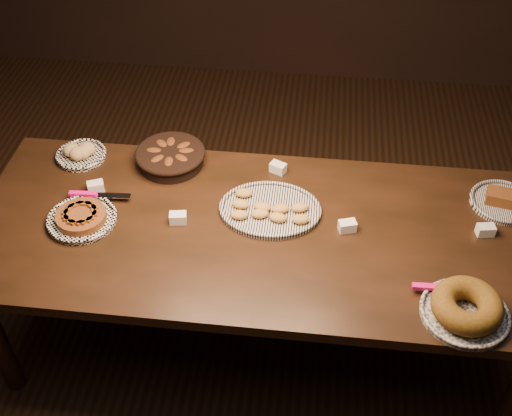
# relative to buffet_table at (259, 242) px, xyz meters

# --- Properties ---
(ground) EXTENTS (5.00, 5.00, 0.00)m
(ground) POSITION_rel_buffet_table_xyz_m (0.00, 0.00, -0.68)
(ground) COLOR black
(ground) RESTS_ON ground
(buffet_table) EXTENTS (2.40, 1.00, 0.75)m
(buffet_table) POSITION_rel_buffet_table_xyz_m (0.00, 0.00, 0.00)
(buffet_table) COLOR black
(buffet_table) RESTS_ON ground
(apple_tart_plate) EXTENTS (0.32, 0.31, 0.06)m
(apple_tart_plate) POSITION_rel_buffet_table_xyz_m (-0.74, -0.04, 0.09)
(apple_tart_plate) COLOR white
(apple_tart_plate) RESTS_ON buffet_table
(madeleine_platter) EXTENTS (0.43, 0.35, 0.05)m
(madeleine_platter) POSITION_rel_buffet_table_xyz_m (0.03, 0.10, 0.09)
(madeleine_platter) COLOR black
(madeleine_platter) RESTS_ON buffet_table
(bundt_cake_plate) EXTENTS (0.35, 0.33, 0.10)m
(bundt_cake_plate) POSITION_rel_buffet_table_xyz_m (0.78, -0.36, 0.12)
(bundt_cake_plate) COLOR black
(bundt_cake_plate) RESTS_ON buffet_table
(croissant_basket) EXTENTS (0.37, 0.37, 0.08)m
(croissant_basket) POSITION_rel_buffet_table_xyz_m (-0.45, 0.38, 0.12)
(croissant_basket) COLOR black
(croissant_basket) RESTS_ON buffet_table
(bread_roll_plate) EXTENTS (0.23, 0.23, 0.07)m
(bread_roll_plate) POSITION_rel_buffet_table_xyz_m (-0.88, 0.38, 0.10)
(bread_roll_plate) COLOR white
(bread_roll_plate) RESTS_ON buffet_table
(loaf_plate) EXTENTS (0.28, 0.28, 0.06)m
(loaf_plate) POSITION_rel_buffet_table_xyz_m (1.02, 0.27, 0.09)
(loaf_plate) COLOR black
(loaf_plate) RESTS_ON buffet_table
(tent_cards) EXTENTS (1.73, 0.44, 0.04)m
(tent_cards) POSITION_rel_buffet_table_xyz_m (0.05, 0.13, 0.10)
(tent_cards) COLOR white
(tent_cards) RESTS_ON buffet_table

